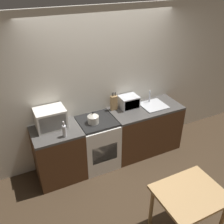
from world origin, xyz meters
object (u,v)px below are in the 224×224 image
at_px(dining_table, 189,199).
at_px(microwave, 51,119).
at_px(kettle, 93,118).
at_px(stove_range, 98,143).
at_px(bottle, 64,131).
at_px(toaster_oven, 129,102).

bearing_deg(dining_table, microwave, 122.56).
bearing_deg(kettle, stove_range, 29.00).
distance_m(microwave, bottle, 0.35).
bearing_deg(kettle, dining_table, -71.89).
bearing_deg(dining_table, kettle, 108.11).
xyz_separation_m(kettle, microwave, (-0.63, 0.16, 0.07)).
bearing_deg(toaster_oven, dining_table, -96.17).
bearing_deg(toaster_oven, bottle, -164.18).
distance_m(bottle, toaster_oven, 1.32).
bearing_deg(microwave, bottle, -70.57).
bearing_deg(stove_range, dining_table, -74.67).
bearing_deg(kettle, toaster_oven, 14.76).
relative_size(bottle, dining_table, 0.32).
bearing_deg(bottle, stove_range, 18.98).
relative_size(stove_range, bottle, 3.53).
bearing_deg(stove_range, toaster_oven, 12.96).
xyz_separation_m(stove_range, toaster_oven, (0.68, 0.16, 0.56)).
bearing_deg(toaster_oven, stove_range, -167.04).
distance_m(bottle, dining_table, 1.91).
height_order(kettle, bottle, bottle).
height_order(bottle, toaster_oven, bottle).
height_order(toaster_oven, dining_table, toaster_oven).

